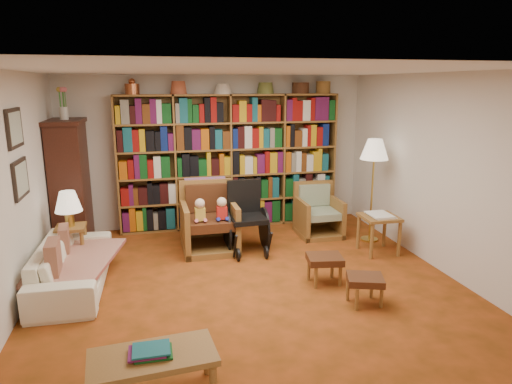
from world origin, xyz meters
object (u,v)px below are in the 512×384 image
object	(u,v)px
sofa	(73,265)
footstool_b	(365,281)
armchair_leather	(208,221)
side_table_lamp	(71,237)
armchair_sage	(317,215)
coffee_table	(153,360)
side_table_papers	(379,222)
footstool_a	(325,261)
wheelchair	(246,219)
floor_lamp	(374,154)

from	to	relation	value
sofa	footstool_b	xyz separation A→B (m)	(3.17, -1.21, -0.00)
armchair_leather	side_table_lamp	bearing A→B (deg)	-171.25
footstool_b	armchair_sage	bearing A→B (deg)	81.65
footstool_b	coffee_table	bearing A→B (deg)	-155.60
side_table_papers	side_table_lamp	bearing A→B (deg)	173.54
side_table_lamp	footstool_a	bearing A→B (deg)	-22.64
wheelchair	armchair_leather	bearing A→B (deg)	157.96
floor_lamp	footstool_b	distance (m)	2.43
footstool_a	floor_lamp	bearing A→B (deg)	46.01
side_table_papers	floor_lamp	bearing A→B (deg)	75.62
floor_lamp	side_table_papers	distance (m)	1.04
footstool_b	coffee_table	size ratio (longest dim) A/B	0.47
footstool_a	coffee_table	bearing A→B (deg)	-141.24
armchair_sage	footstool_b	bearing A→B (deg)	-98.35
armchair_leather	armchair_sage	bearing A→B (deg)	8.14
footstool_a	footstool_b	distance (m)	0.65
wheelchair	coffee_table	xyz separation A→B (m)	(-1.36, -2.98, -0.14)
wheelchair	coffee_table	world-z (taller)	wheelchair
sofa	coffee_table	distance (m)	2.41
armchair_sage	side_table_papers	xyz separation A→B (m)	(0.55, -1.01, 0.14)
armchair_leather	armchair_sage	size ratio (longest dim) A/B	1.22
side_table_lamp	floor_lamp	size ratio (longest dim) A/B	0.35
armchair_leather	floor_lamp	size ratio (longest dim) A/B	0.64
side_table_lamp	wheelchair	distance (m)	2.36
armchair_sage	side_table_papers	world-z (taller)	armchair_sage
sofa	floor_lamp	xyz separation A→B (m)	(4.20, 0.71, 1.08)
footstool_b	armchair_leather	bearing A→B (deg)	123.41
footstool_b	footstool_a	bearing A→B (deg)	110.47
sofa	wheelchair	world-z (taller)	wheelchair
sofa	footstool_b	size ratio (longest dim) A/B	3.95
side_table_papers	wheelchair	bearing A→B (deg)	163.22
sofa	side_table_papers	size ratio (longest dim) A/B	3.21
side_table_lamp	armchair_sage	xyz separation A→B (m)	(3.62, 0.54, -0.09)
armchair_leather	floor_lamp	world-z (taller)	floor_lamp
side_table_lamp	coffee_table	world-z (taller)	side_table_lamp
side_table_lamp	floor_lamp	distance (m)	4.40
sofa	armchair_leather	bearing A→B (deg)	-60.14
sofa	wheelchair	distance (m)	2.38
side_table_papers	coffee_table	xyz separation A→B (m)	(-3.17, -2.43, -0.14)
armchair_sage	coffee_table	size ratio (longest dim) A/B	0.83
wheelchair	side_table_papers	distance (m)	1.89
side_table_lamp	armchair_leather	distance (m)	1.86
floor_lamp	side_table_papers	world-z (taller)	floor_lamp
side_table_lamp	footstool_a	xyz separation A→B (m)	(3.04, -1.27, -0.11)
footstool_a	armchair_leather	bearing A→B (deg)	127.67
footstool_a	sofa	bearing A→B (deg)	168.45
side_table_papers	coffee_table	bearing A→B (deg)	-142.49
coffee_table	footstool_a	bearing A→B (deg)	38.76
coffee_table	side_table_lamp	bearing A→B (deg)	108.94
armchair_sage	footstool_a	xyz separation A→B (m)	(-0.58, -1.81, -0.03)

